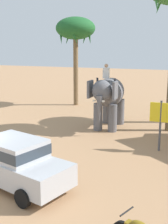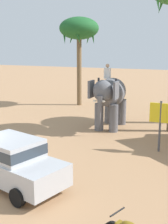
{
  "view_description": "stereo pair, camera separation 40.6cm",
  "coord_description": "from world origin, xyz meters",
  "px_view_note": "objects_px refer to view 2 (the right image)",
  "views": [
    {
      "loc": [
        7.89,
        -7.02,
        4.77
      ],
      "look_at": [
        2.0,
        6.38,
        1.6
      ],
      "focal_mm": 47.86,
      "sensor_mm": 36.0,
      "label": 1
    },
    {
      "loc": [
        8.26,
        -6.85,
        4.77
      ],
      "look_at": [
        2.0,
        6.38,
        1.6
      ],
      "focal_mm": 47.86,
      "sensor_mm": 36.0,
      "label": 2
    }
  ],
  "objects_px": {
    "elephant_with_mahout": "(110,96)",
    "palm_tree_behind_elephant": "(79,30)",
    "signboard_yellow": "(161,116)",
    "car_sedan_foreground": "(12,160)"
  },
  "relations": [
    {
      "from": "palm_tree_behind_elephant",
      "to": "signboard_yellow",
      "type": "relative_size",
      "value": 3.0
    },
    {
      "from": "car_sedan_foreground",
      "to": "elephant_with_mahout",
      "type": "xyz_separation_m",
      "value": [
        0.4,
        8.65,
        1.06
      ]
    },
    {
      "from": "elephant_with_mahout",
      "to": "signboard_yellow",
      "type": "distance_m",
      "value": 4.61
    },
    {
      "from": "elephant_with_mahout",
      "to": "palm_tree_behind_elephant",
      "type": "xyz_separation_m",
      "value": [
        -4.96,
        5.94,
        4.13
      ]
    },
    {
      "from": "elephant_with_mahout",
      "to": "palm_tree_behind_elephant",
      "type": "height_order",
      "value": "palm_tree_behind_elephant"
    },
    {
      "from": "car_sedan_foreground",
      "to": "palm_tree_behind_elephant",
      "type": "relative_size",
      "value": 0.61
    },
    {
      "from": "elephant_with_mahout",
      "to": "palm_tree_behind_elephant",
      "type": "relative_size",
      "value": 0.54
    },
    {
      "from": "car_sedan_foreground",
      "to": "palm_tree_behind_elephant",
      "type": "xyz_separation_m",
      "value": [
        -4.56,
        14.6,
        5.19
      ]
    },
    {
      "from": "car_sedan_foreground",
      "to": "palm_tree_behind_elephant",
      "type": "bearing_deg",
      "value": 107.34
    },
    {
      "from": "elephant_with_mahout",
      "to": "palm_tree_behind_elephant",
      "type": "bearing_deg",
      "value": 129.86
    }
  ]
}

